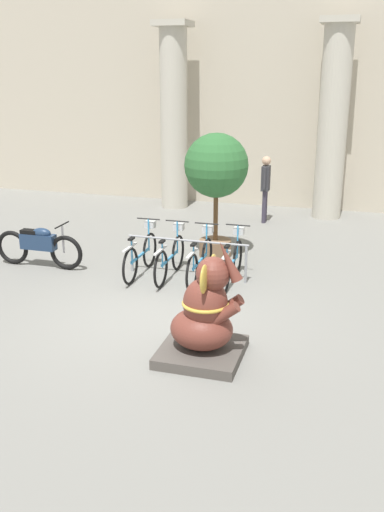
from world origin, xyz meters
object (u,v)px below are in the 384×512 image
Objects in this scene: bicycle_1 at (170,257)px; motorcycle at (39,245)px; person_pedestrian at (266,183)px; bicycle_2 at (200,260)px; elephant_statue at (205,318)px; potted_tree at (216,171)px; bicycle_3 at (232,262)px; bicycle_0 at (141,254)px.

bicycle_1 reaches higher than motorcycle.
bicycle_1 is 4.91m from person_pedestrian.
bicycle_2 is 1.00× the size of elephant_statue.
elephant_statue is 5.13m from motorcycle.
bicycle_2 is at bearing -86.21° from potted_tree.
bicycle_1 is 1.01× the size of person_pedestrian.
elephant_statue is at bearing -77.64° from potted_tree.
potted_tree is (-0.55, -3.17, 0.80)m from person_pedestrian.
potted_tree is (-0.72, 1.54, 1.45)m from bicycle_3.
motorcycle is (-4.03, -0.20, 0.05)m from bicycle_3.
bicycle_2 is 4.83m from person_pedestrian.
potted_tree is at bearing 93.79° from bicycle_2.
elephant_statue is (2.12, -2.96, 0.18)m from bicycle_0.
motorcycle is at bearing -128.18° from person_pedestrian.
bicycle_2 is 0.67× the size of potted_tree.
elephant_statue reaches higher than bicycle_0.
person_pedestrian is (-0.44, 7.71, 0.46)m from elephant_statue.
motorcycle is at bearing 146.95° from elephant_statue.
person_pedestrian reaches higher than motorcycle.
bicycle_2 is 0.90× the size of motorcycle.
bicycle_1 is 1.00× the size of elephant_statue.
person_pedestrian is at bearing 77.42° from bicycle_1.
person_pedestrian is 3.31m from potted_tree.
bicycle_0 is at bearing -125.37° from potted_tree.
elephant_statue reaches higher than bicycle_2.
bicycle_3 is 4.03m from motorcycle.
bicycle_3 reaches higher than motorcycle.
bicycle_1 is 1.00× the size of bicycle_3.
potted_tree reaches higher than bicycle_2.
elephant_statue is at bearing -54.43° from bicycle_0.
bicycle_2 is 1.00× the size of bicycle_3.
bicycle_2 reaches higher than motorcycle.
bicycle_2 and bicycle_3 have the same top height.
bicycle_3 is (0.61, 0.06, 0.00)m from bicycle_2.
potted_tree reaches higher than person_pedestrian.
person_pedestrian reaches higher than bicycle_3.
elephant_statue is at bearing -63.07° from bicycle_1.
elephant_statue is (0.89, -2.94, 0.18)m from bicycle_2.
bicycle_1 is at bearing 3.26° from motorcycle.
bicycle_2 is 0.62m from bicycle_3.
bicycle_0 is at bearing -109.42° from person_pedestrian.
bicycle_0 is at bearing 179.08° from bicycle_2.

